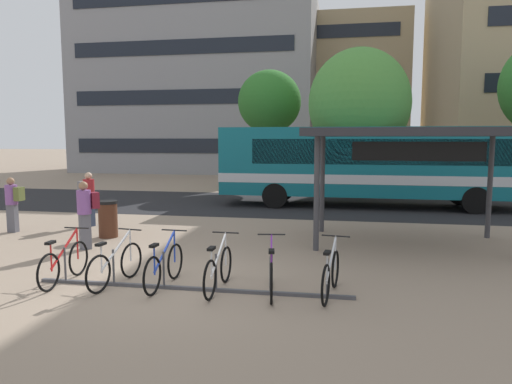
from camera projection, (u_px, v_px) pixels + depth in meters
The scene contains 19 objects.
ground at pixel (168, 284), 8.92m from camera, with size 200.00×200.00×0.00m, color gray.
bus_lane_asphalt at pixel (264, 204), 19.79m from camera, with size 80.00×7.20×0.01m, color #232326.
city_bus at pixel (369, 163), 18.81m from camera, with size 12.05×2.68×3.20m.
bike_rack at pixel (190, 285), 8.54m from camera, with size 5.96×0.14×0.70m.
parked_bicycle_red_0 at pixel (64, 263), 8.94m from camera, with size 0.52×1.72×0.99m.
parked_bicycle_white_1 at pixel (116, 265), 8.81m from camera, with size 0.52×1.71×0.99m.
parked_bicycle_blue_2 at pixel (164, 267), 8.71m from camera, with size 0.52×1.72×0.99m.
parked_bicycle_white_3 at pixel (218, 270), 8.48m from camera, with size 0.52×1.72×0.99m.
parked_bicycle_purple_4 at pixel (271, 273), 8.30m from camera, with size 0.52×1.71×0.99m.
parked_bicycle_silver_5 at pixel (331, 275), 8.18m from camera, with size 0.52×1.71×0.99m.
transit_shelter at pixel (411, 136), 11.96m from camera, with size 5.44×3.30×3.02m.
commuter_grey_pack_0 at pixel (88, 195), 14.71m from camera, with size 0.59×0.45×1.71m.
commuter_maroon_pack_1 at pixel (86, 210), 11.63m from camera, with size 0.59×0.58×1.71m.
commuter_olive_pack_2 at pixel (13, 201), 13.74m from camera, with size 0.52×0.34×1.62m.
trash_bin at pixel (108, 219), 13.08m from camera, with size 0.55×0.55×1.03m.
street_tree_1 at pixel (270, 102), 25.33m from camera, with size 3.42×3.42×6.44m.
street_tree_2 at pixel (359, 103), 21.73m from camera, with size 4.70×4.70×6.92m.
building_left_wing at pixel (204, 86), 40.71m from camera, with size 19.37×11.99×14.62m.
building_centre_block at pixel (309, 97), 45.82m from camera, with size 17.76×11.55×13.49m.
Camera 1 is at (3.23, -8.21, 2.77)m, focal length 32.78 mm.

